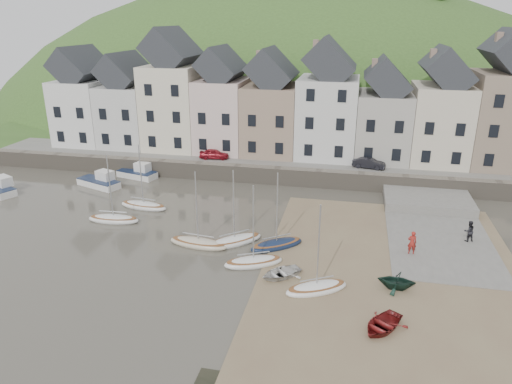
% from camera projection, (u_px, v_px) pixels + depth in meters
% --- Properties ---
extents(ground, '(160.00, 160.00, 0.00)m').
position_uv_depth(ground, '(239.00, 257.00, 35.19)').
color(ground, '#4C483B').
rests_on(ground, ground).
extents(quay_land, '(90.00, 30.00, 1.50)m').
position_uv_depth(quay_land, '(296.00, 143.00, 64.28)').
color(quay_land, '#385923').
rests_on(quay_land, ground).
extents(quay_street, '(70.00, 7.00, 0.10)m').
position_uv_depth(quay_street, '(283.00, 161.00, 53.46)').
color(quay_street, slate).
rests_on(quay_street, quay_land).
extents(seawall, '(70.00, 1.20, 1.80)m').
position_uv_depth(seawall, '(277.00, 176.00, 50.47)').
color(seawall, slate).
rests_on(seawall, ground).
extents(beach, '(18.00, 26.00, 0.06)m').
position_uv_depth(beach, '(392.00, 272.00, 33.03)').
color(beach, '#766047').
rests_on(beach, ground).
extents(slipway, '(8.00, 18.00, 0.12)m').
position_uv_depth(slipway, '(436.00, 230.00, 39.57)').
color(slipway, slate).
rests_on(slipway, ground).
extents(hillside, '(134.40, 84.00, 84.00)m').
position_uv_depth(hillside, '(287.00, 197.00, 97.44)').
color(hillside, '#385923').
rests_on(hillside, ground).
extents(townhouse_terrace, '(61.05, 8.00, 13.93)m').
position_uv_depth(townhouse_terrace, '(304.00, 105.00, 54.32)').
color(townhouse_terrace, silver).
rests_on(townhouse_terrace, quay_land).
extents(sailboat_0, '(4.88, 2.08, 6.32)m').
position_uv_depth(sailboat_0, '(144.00, 205.00, 44.15)').
color(sailboat_0, white).
rests_on(sailboat_0, ground).
extents(sailboat_1, '(4.67, 1.81, 6.32)m').
position_uv_depth(sailboat_1, '(114.00, 219.00, 41.20)').
color(sailboat_1, white).
rests_on(sailboat_1, ground).
extents(sailboat_2, '(4.97, 2.07, 6.32)m').
position_uv_depth(sailboat_2, '(198.00, 243.00, 36.80)').
color(sailboat_2, beige).
rests_on(sailboat_2, ground).
extents(sailboat_3, '(4.56, 4.26, 6.32)m').
position_uv_depth(sailboat_3, '(234.00, 241.00, 37.15)').
color(sailboat_3, white).
rests_on(sailboat_3, ground).
extents(sailboat_4, '(4.53, 3.20, 6.32)m').
position_uv_depth(sailboat_4, '(253.00, 262.00, 33.95)').
color(sailboat_4, white).
rests_on(sailboat_4, ground).
extents(sailboat_5, '(4.42, 3.84, 6.32)m').
position_uv_depth(sailboat_5, '(277.00, 244.00, 36.55)').
color(sailboat_5, '#13213D').
rests_on(sailboat_5, ground).
extents(sailboat_6, '(4.46, 3.42, 6.32)m').
position_uv_depth(sailboat_6, '(316.00, 288.00, 30.66)').
color(sailboat_6, white).
rests_on(sailboat_6, ground).
extents(motorboat_0, '(5.25, 3.34, 1.70)m').
position_uv_depth(motorboat_0, '(100.00, 181.00, 49.72)').
color(motorboat_0, white).
rests_on(motorboat_0, ground).
extents(motorboat_2, '(4.80, 2.80, 1.70)m').
position_uv_depth(motorboat_2, '(138.00, 172.00, 52.52)').
color(motorboat_2, white).
rests_on(motorboat_2, ground).
extents(rowboat_white, '(3.59, 3.51, 0.61)m').
position_uv_depth(rowboat_white, '(281.00, 273.00, 32.27)').
color(rowboat_white, silver).
rests_on(rowboat_white, beach).
extents(rowboat_green, '(2.52, 2.21, 1.27)m').
position_uv_depth(rowboat_green, '(397.00, 280.00, 30.73)').
color(rowboat_green, '#142E25').
rests_on(rowboat_green, beach).
extents(rowboat_red, '(3.53, 3.79, 0.64)m').
position_uv_depth(rowboat_red, '(382.00, 324.00, 26.81)').
color(rowboat_red, maroon).
rests_on(rowboat_red, beach).
extents(person_red, '(0.70, 0.50, 1.82)m').
position_uv_depth(person_red, '(412.00, 243.00, 35.13)').
color(person_red, maroon).
rests_on(person_red, slipway).
extents(person_dark, '(1.00, 0.89, 1.72)m').
position_uv_depth(person_dark, '(469.00, 231.00, 37.15)').
color(person_dark, black).
rests_on(person_dark, slipway).
extents(car_left, '(3.45, 1.68, 1.14)m').
position_uv_depth(car_left, '(214.00, 154.00, 53.85)').
color(car_left, maroon).
rests_on(car_left, quay_street).
extents(car_right, '(3.62, 1.85, 1.14)m').
position_uv_depth(car_right, '(369.00, 163.00, 50.47)').
color(car_right, black).
rests_on(car_right, quay_street).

